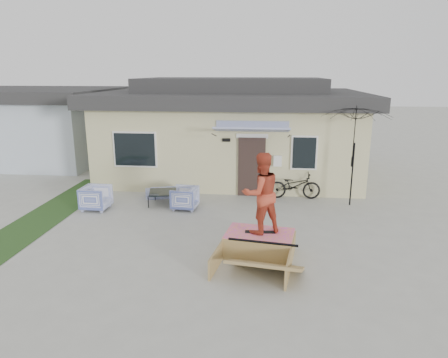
# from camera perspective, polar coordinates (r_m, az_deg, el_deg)

# --- Properties ---
(ground) EXTENTS (90.00, 90.00, 0.00)m
(ground) POSITION_cam_1_polar(r_m,az_deg,el_deg) (10.51, -2.69, -9.35)
(ground) COLOR #A4A49A
(ground) RESTS_ON ground
(grass_strip) EXTENTS (1.40, 8.00, 0.01)m
(grass_strip) POSITION_cam_1_polar(r_m,az_deg,el_deg) (13.96, -23.05, -4.33)
(grass_strip) COLOR #21401A
(grass_strip) RESTS_ON ground
(house) EXTENTS (10.80, 8.49, 4.10)m
(house) POSITION_cam_1_polar(r_m,az_deg,el_deg) (17.69, 1.14, 7.17)
(house) COLOR #C8C28B
(house) RESTS_ON ground
(neighbor_house) EXTENTS (8.60, 7.60, 3.50)m
(neighbor_house) POSITION_cam_1_polar(r_m,az_deg,el_deg) (23.00, -25.66, 7.12)
(neighbor_house) COLOR silver
(neighbor_house) RESTS_ON ground
(loveseat) EXTENTS (1.49, 0.85, 0.56)m
(loveseat) POSITION_cam_1_polar(r_m,az_deg,el_deg) (14.50, -8.15, -1.42)
(loveseat) COLOR #4758AC
(loveseat) RESTS_ON ground
(armchair_left) EXTENTS (0.79, 0.84, 0.85)m
(armchair_left) POSITION_cam_1_polar(r_m,az_deg,el_deg) (13.65, -17.55, -2.38)
(armchair_left) COLOR #4758AC
(armchair_left) RESTS_ON ground
(armchair_right) EXTENTS (0.79, 0.83, 0.80)m
(armchair_right) POSITION_cam_1_polar(r_m,az_deg,el_deg) (13.13, -5.57, -2.52)
(armchair_right) COLOR #4758AC
(armchair_right) RESTS_ON ground
(coffee_table) EXTENTS (1.09, 1.09, 0.45)m
(coffee_table) POSITION_cam_1_polar(r_m,az_deg,el_deg) (13.70, -8.49, -2.65)
(coffee_table) COLOR black
(coffee_table) RESTS_ON ground
(bicycle) EXTENTS (1.81, 0.68, 1.15)m
(bicycle) POSITION_cam_1_polar(r_m,az_deg,el_deg) (14.30, 9.88, -0.49)
(bicycle) COLOR black
(bicycle) RESTS_ON ground
(patio_umbrella) EXTENTS (2.76, 2.66, 2.20)m
(patio_umbrella) POSITION_cam_1_polar(r_m,az_deg,el_deg) (13.76, 17.78, 3.43)
(patio_umbrella) COLOR black
(patio_umbrella) RESTS_ON ground
(skate_ramp) EXTENTS (1.91, 2.36, 0.54)m
(skate_ramp) POSITION_cam_1_polar(r_m,az_deg,el_deg) (10.00, 5.01, -9.03)
(skate_ramp) COLOR olive
(skate_ramp) RESTS_ON ground
(skateboard) EXTENTS (0.74, 0.22, 0.05)m
(skateboard) POSITION_cam_1_polar(r_m,az_deg,el_deg) (9.93, 5.10, -7.38)
(skateboard) COLOR black
(skateboard) RESTS_ON skate_ramp
(skater) EXTENTS (1.19, 1.10, 1.95)m
(skater) POSITION_cam_1_polar(r_m,az_deg,el_deg) (9.60, 5.23, -1.85)
(skater) COLOR #BC432B
(skater) RESTS_ON skateboard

